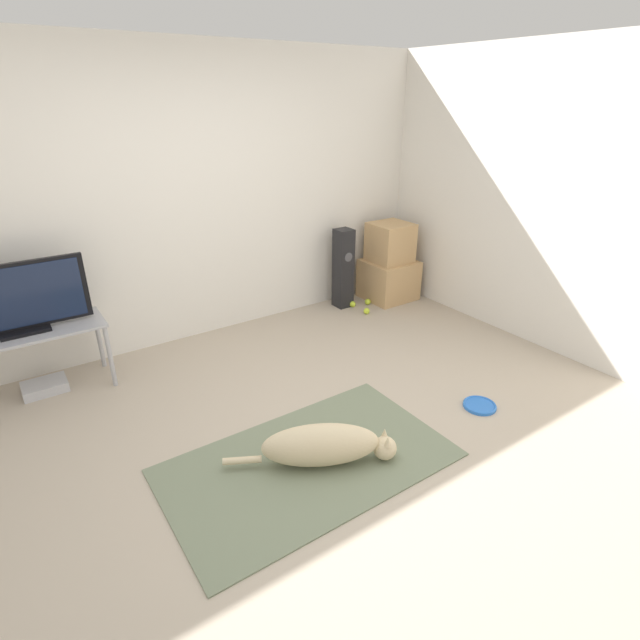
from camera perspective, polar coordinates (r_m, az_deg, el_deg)
ground_plane at (r=3.37m, az=-0.99°, el=-14.68°), size 12.00×12.00×0.00m
wall_back at (r=4.60m, az=-16.06°, el=12.85°), size 8.00×0.06×2.55m
wall_right at (r=4.67m, az=27.17°, el=11.29°), size 0.06×8.00×2.55m
area_rug at (r=3.28m, az=-1.29°, el=-15.94°), size 1.79×1.04×0.01m
dog at (r=3.18m, az=0.54°, el=-14.12°), size 0.98×0.58×0.28m
frisbee at (r=3.95m, az=17.78°, el=-9.28°), size 0.24×0.24×0.03m
cardboard_box_lower at (r=5.69m, az=7.83°, el=4.62°), size 0.53×0.51×0.44m
cardboard_box_upper at (r=5.56m, az=8.03°, el=8.77°), size 0.42×0.40×0.42m
floor_speaker at (r=5.35m, az=2.67°, el=5.89°), size 0.17×0.18×0.85m
tv_stand at (r=4.27m, az=-30.40°, el=-2.02°), size 1.07×0.43×0.54m
tv at (r=4.16m, az=-31.34°, el=2.02°), size 0.95×0.20×0.52m
tennis_ball_by_boxes at (r=5.30m, az=5.35°, el=1.03°), size 0.07×0.07×0.07m
tennis_ball_near_speaker at (r=5.46m, az=3.75°, el=1.82°), size 0.07×0.07×0.07m
tennis_ball_loose_on_carpet at (r=5.54m, az=5.48°, el=2.09°), size 0.07×0.07×0.07m
game_console at (r=4.48m, az=-28.92°, el=-6.70°), size 0.32×0.23×0.08m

